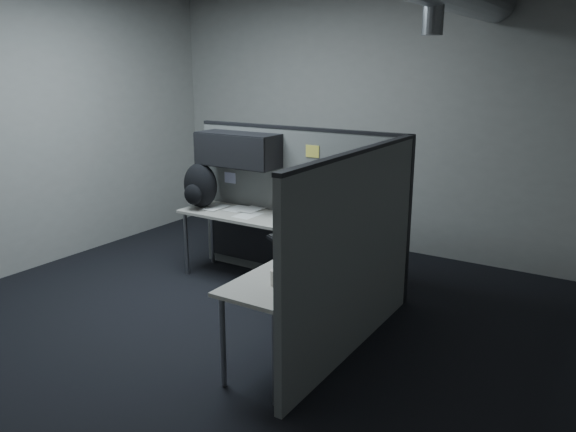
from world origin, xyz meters
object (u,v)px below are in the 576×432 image
Objects in this scene: backpack at (200,186)px; desk at (286,242)px; monitor at (347,204)px; keyboard at (292,235)px; phone at (302,270)px.

desk is at bearing -2.10° from backpack.
monitor reaches higher than desk.
keyboard is 2.02× the size of phone.
backpack is (-1.97, 1.13, 0.20)m from phone.
monitor is (0.51, 0.24, 0.39)m from desk.
keyboard is at bearing -7.03° from backpack.
desk is 3.60× the size of monitor.
monitor is 1.19m from phone.
monitor reaches higher than phone.
monitor is at bearing 35.90° from keyboard.
monitor is 2.81× the size of phone.
monitor is 1.31× the size of backpack.
backpack is (-1.25, 0.23, 0.35)m from desk.
keyboard is at bearing -143.69° from monitor.
backpack is at bearing 151.49° from keyboard.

